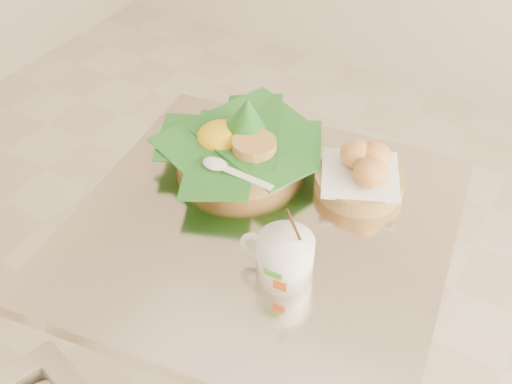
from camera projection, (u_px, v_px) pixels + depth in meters
The scene contains 5 objects.
floor at pixel (221, 383), 1.81m from camera, with size 3.60×3.60×0.00m, color beige.
cafe_table at pixel (260, 298), 1.36m from camera, with size 0.80×0.80×0.75m.
rice_basket at pixel (239, 142), 1.34m from camera, with size 0.34×0.34×0.17m.
bread_basket at pixel (362, 174), 1.27m from camera, with size 0.20×0.20×0.09m.
coffee_mug at pixel (284, 257), 1.09m from camera, with size 0.14×0.10×0.17m.
Camera 1 is at (0.61, -0.82, 1.59)m, focal length 45.00 mm.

